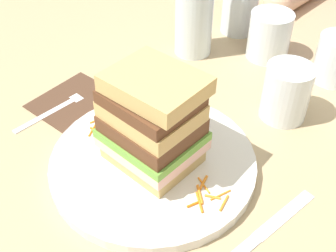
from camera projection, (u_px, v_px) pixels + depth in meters
name	position (u px, v px, depth m)	size (l,w,h in m)	color
ground_plane	(154.00, 153.00, 0.63)	(3.00, 3.00, 0.00)	tan
main_plate	(153.00, 162.00, 0.60)	(0.28, 0.28, 0.02)	white
sandwich	(152.00, 122.00, 0.55)	(0.12, 0.11, 0.14)	tan
carrot_shred_0	(96.00, 120.00, 0.66)	(0.00, 0.00, 0.02)	orange
carrot_shred_1	(109.00, 116.00, 0.66)	(0.00, 0.00, 0.02)	orange
carrot_shred_2	(106.00, 129.00, 0.64)	(0.00, 0.00, 0.02)	orange
carrot_shred_3	(107.00, 126.00, 0.65)	(0.00, 0.00, 0.02)	orange
carrot_shred_4	(96.00, 130.00, 0.64)	(0.00, 0.00, 0.02)	orange
carrot_shred_5	(98.00, 128.00, 0.64)	(0.00, 0.00, 0.02)	orange
carrot_shred_6	(93.00, 129.00, 0.64)	(0.00, 0.00, 0.03)	orange
carrot_shred_7	(221.00, 195.00, 0.55)	(0.00, 0.00, 0.03)	orange
carrot_shred_8	(213.00, 197.00, 0.55)	(0.00, 0.00, 0.02)	orange
carrot_shred_9	(200.00, 202.00, 0.54)	(0.00, 0.00, 0.03)	orange
carrot_shred_10	(224.00, 203.00, 0.54)	(0.00, 0.00, 0.03)	orange
carrot_shred_11	(200.00, 195.00, 0.55)	(0.00, 0.00, 0.03)	orange
carrot_shred_12	(195.00, 204.00, 0.54)	(0.00, 0.00, 0.02)	orange
carrot_shred_13	(204.00, 182.00, 0.56)	(0.00, 0.00, 0.02)	orange
carrot_shred_14	(204.00, 185.00, 0.56)	(0.00, 0.00, 0.03)	orange
napkin_dark	(73.00, 100.00, 0.72)	(0.10, 0.13, 0.00)	#4C3323
fork	(61.00, 105.00, 0.71)	(0.02, 0.17, 0.00)	silver
knife	(256.00, 238.00, 0.52)	(0.04, 0.20, 0.00)	silver
juice_glass	(286.00, 95.00, 0.67)	(0.07, 0.07, 0.09)	white
empty_tumbler_0	(269.00, 35.00, 0.79)	(0.08, 0.08, 0.09)	silver
empty_tumbler_3	(240.00, 11.00, 0.87)	(0.07, 0.07, 0.09)	silver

